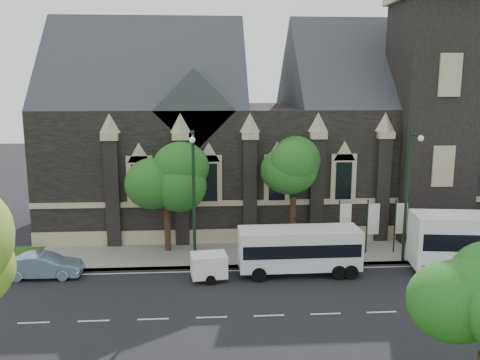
{
  "coord_description": "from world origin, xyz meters",
  "views": [
    {
      "loc": [
        -3.13,
        -24.13,
        11.87
      ],
      "look_at": [
        -1.12,
        6.0,
        6.08
      ],
      "focal_mm": 37.48,
      "sensor_mm": 36.0,
      "label": 1
    }
  ],
  "objects": [
    {
      "name": "ground",
      "position": [
        0.0,
        0.0,
        0.0
      ],
      "size": [
        160.0,
        160.0,
        0.0
      ],
      "primitive_type": "plane",
      "color": "black",
      "rests_on": "ground"
    },
    {
      "name": "sidewalk",
      "position": [
        0.0,
        9.5,
        0.07
      ],
      "size": [
        80.0,
        5.0,
        0.15
      ],
      "primitive_type": "cube",
      "color": "gray",
      "rests_on": "ground"
    },
    {
      "name": "museum",
      "position": [
        5.12,
        18.78,
        8.17
      ],
      "size": [
        40.0,
        17.7,
        29.9
      ],
      "color": "black",
      "rests_on": "ground"
    },
    {
      "name": "tree_walk_right",
      "position": [
        3.21,
        10.71,
        5.82
      ],
      "size": [
        4.08,
        4.08,
        7.8
      ],
      "color": "black",
      "rests_on": "ground"
    },
    {
      "name": "tree_walk_left",
      "position": [
        -5.8,
        10.7,
        5.73
      ],
      "size": [
        3.91,
        3.91,
        7.64
      ],
      "color": "black",
      "rests_on": "ground"
    },
    {
      "name": "street_lamp_near",
      "position": [
        10.0,
        7.09,
        5.11
      ],
      "size": [
        0.36,
        1.88,
        9.0
      ],
      "color": "black",
      "rests_on": "ground"
    },
    {
      "name": "street_lamp_mid",
      "position": [
        -4.0,
        7.09,
        5.11
      ],
      "size": [
        0.36,
        1.88,
        9.0
      ],
      "color": "black",
      "rests_on": "ground"
    },
    {
      "name": "banner_flag_left",
      "position": [
        6.29,
        9.0,
        2.38
      ],
      "size": [
        0.9,
        0.1,
        4.0
      ],
      "color": "black",
      "rests_on": "ground"
    },
    {
      "name": "banner_flag_center",
      "position": [
        8.29,
        9.0,
        2.38
      ],
      "size": [
        0.9,
        0.1,
        4.0
      ],
      "color": "black",
      "rests_on": "ground"
    },
    {
      "name": "banner_flag_right",
      "position": [
        10.29,
        9.0,
        2.38
      ],
      "size": [
        0.9,
        0.1,
        4.0
      ],
      "color": "black",
      "rests_on": "ground"
    },
    {
      "name": "shuttle_bus",
      "position": [
        2.63,
        5.79,
        1.7
      ],
      "size": [
        7.65,
        2.75,
        2.94
      ],
      "rotation": [
        0.0,
        0.0,
        0.01
      ],
      "color": "white",
      "rests_on": "ground"
    },
    {
      "name": "box_trailer",
      "position": [
        -3.09,
        5.08,
        0.94
      ],
      "size": [
        3.19,
        1.88,
        1.66
      ],
      "rotation": [
        0.0,
        0.0,
        0.12
      ],
      "color": "white",
      "rests_on": "ground"
    },
    {
      "name": "sedan",
      "position": [
        -13.38,
        6.19,
        0.77
      ],
      "size": [
        4.67,
        1.64,
        1.54
      ],
      "primitive_type": "imported",
      "rotation": [
        0.0,
        0.0,
        1.57
      ],
      "color": "#7A95B0",
      "rests_on": "ground"
    }
  ]
}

